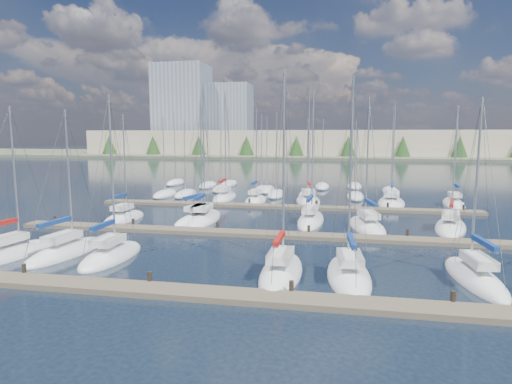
% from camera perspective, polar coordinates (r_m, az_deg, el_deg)
% --- Properties ---
extents(ground, '(400.00, 400.00, 0.00)m').
position_cam_1_polar(ground, '(79.43, 6.18, 1.51)').
color(ground, '#192432').
rests_on(ground, ground).
extents(dock_near, '(44.00, 1.93, 1.10)m').
position_cam_1_polar(dock_near, '(23.21, -5.66, -13.43)').
color(dock_near, '#6B5E4C').
rests_on(dock_near, ground).
extents(dock_mid, '(44.00, 1.93, 1.10)m').
position_cam_1_polar(dock_mid, '(36.27, 0.59, -5.61)').
color(dock_mid, '#6B5E4C').
rests_on(dock_mid, ground).
extents(dock_far, '(44.00, 1.93, 1.10)m').
position_cam_1_polar(dock_far, '(49.84, 3.42, -1.96)').
color(dock_far, '#6B5E4C').
rests_on(dock_far, ground).
extents(sailboat_p, '(4.08, 9.19, 14.89)m').
position_cam_1_polar(sailboat_p, '(54.60, 6.97, -1.13)').
color(sailboat_p, white).
rests_on(sailboat_p, ground).
extents(sailboat_h, '(2.79, 6.60, 11.25)m').
position_cam_1_polar(sailboat_h, '(44.85, -17.17, -3.34)').
color(sailboat_h, white).
rests_on(sailboat_h, ground).
extents(sailboat_b, '(3.22, 8.02, 10.99)m').
position_cam_1_polar(sailboat_b, '(33.72, -23.92, -7.28)').
color(sailboat_b, white).
rests_on(sailboat_b, ground).
extents(sailboat_l, '(4.12, 8.60, 12.55)m').
position_cam_1_polar(sailboat_l, '(40.44, 14.58, -4.44)').
color(sailboat_l, white).
rests_on(sailboat_l, ground).
extents(sailboat_r, '(2.73, 7.70, 12.57)m').
position_cam_1_polar(sailboat_r, '(56.92, 24.86, -1.42)').
color(sailboat_r, white).
rests_on(sailboat_r, ground).
extents(sailboat_d, '(2.55, 7.90, 12.97)m').
position_cam_1_polar(sailboat_d, '(26.52, 3.39, -10.60)').
color(sailboat_d, white).
rests_on(sailboat_d, ground).
extents(sailboat_j, '(3.57, 8.73, 14.26)m').
position_cam_1_polar(sailboat_j, '(43.07, -7.06, -3.50)').
color(sailboat_j, white).
rests_on(sailboat_j, ground).
extents(sailboat_f, '(2.86, 7.96, 11.38)m').
position_cam_1_polar(sailboat_f, '(28.53, 27.12, -10.12)').
color(sailboat_f, white).
rests_on(sailboat_f, ground).
extents(sailboat_a, '(3.48, 7.91, 11.17)m').
position_cam_1_polar(sailboat_a, '(34.76, -29.71, -7.19)').
color(sailboat_a, white).
rests_on(sailboat_a, ground).
extents(sailboat_o, '(2.57, 6.56, 12.44)m').
position_cam_1_polar(sailboat_o, '(54.11, -0.08, -1.13)').
color(sailboat_o, white).
rests_on(sailboat_o, ground).
extents(sailboat_c, '(2.69, 7.02, 11.91)m').
position_cam_1_polar(sailboat_c, '(31.49, -18.73, -8.04)').
color(sailboat_c, white).
rests_on(sailboat_c, ground).
extents(sailboat_q, '(4.28, 9.36, 12.97)m').
position_cam_1_polar(sailboat_q, '(55.04, 17.59, -1.37)').
color(sailboat_q, white).
rests_on(sailboat_q, ground).
extents(sailboat_i, '(4.13, 7.91, 12.64)m').
position_cam_1_polar(sailboat_i, '(42.93, -7.64, -3.53)').
color(sailboat_i, white).
rests_on(sailboat_i, ground).
extents(sailboat_m, '(4.70, 8.82, 11.82)m').
position_cam_1_polar(sailboat_m, '(42.60, 24.50, -4.28)').
color(sailboat_m, white).
rests_on(sailboat_m, ground).
extents(sailboat_n, '(2.60, 8.25, 14.77)m').
position_cam_1_polar(sailboat_n, '(57.05, -4.20, -0.70)').
color(sailboat_n, white).
rests_on(sailboat_n, ground).
extents(sailboat_k, '(2.88, 9.02, 13.51)m').
position_cam_1_polar(sailboat_k, '(42.18, 7.31, -3.74)').
color(sailboat_k, white).
rests_on(sailboat_k, ground).
extents(sailboat_e, '(3.05, 7.97, 12.56)m').
position_cam_1_polar(sailboat_e, '(26.52, 12.27, -10.77)').
color(sailboat_e, white).
rests_on(sailboat_e, ground).
extents(distant_boats, '(36.93, 20.75, 13.30)m').
position_cam_1_polar(distant_boats, '(63.91, 1.13, 0.31)').
color(distant_boats, '#9EA0A5').
rests_on(distant_boats, ground).
extents(shoreline, '(400.00, 60.00, 38.00)m').
position_cam_1_polar(shoreline, '(169.63, 4.14, 7.32)').
color(shoreline, '#666B51').
rests_on(shoreline, ground).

